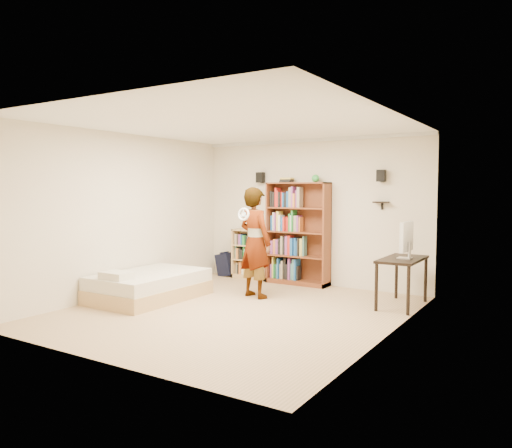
{
  "coord_description": "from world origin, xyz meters",
  "views": [
    {
      "loc": [
        4.04,
        -5.9,
        1.77
      ],
      "look_at": [
        -0.02,
        0.6,
        1.24
      ],
      "focal_mm": 35.0,
      "sensor_mm": 36.0,
      "label": 1
    }
  ],
  "objects": [
    {
      "name": "imac",
      "position": [
        2.01,
        1.54,
        1.01
      ],
      "size": [
        0.2,
        0.57,
        0.55
      ],
      "primitive_type": null,
      "rotation": [
        0.0,
        0.0,
        0.17
      ],
      "color": "silver",
      "rests_on": "computer_desk"
    },
    {
      "name": "speaker_right",
      "position": [
        1.35,
        2.4,
        2.0
      ],
      "size": [
        0.14,
        0.12,
        0.2
      ],
      "primitive_type": "cube",
      "color": "black",
      "rests_on": "room_shell"
    },
    {
      "name": "room_shell",
      "position": [
        0.0,
        0.0,
        1.76
      ],
      "size": [
        4.52,
        5.02,
        2.71
      ],
      "color": "beige",
      "rests_on": "ground"
    },
    {
      "name": "speaker_left",
      "position": [
        -1.05,
        2.4,
        2.0
      ],
      "size": [
        0.14,
        0.12,
        0.2
      ],
      "primitive_type": "cube",
      "color": "black",
      "rests_on": "room_shell"
    },
    {
      "name": "navy_bag",
      "position": [
        -1.86,
        2.33,
        0.24
      ],
      "size": [
        0.37,
        0.25,
        0.48
      ],
      "primitive_type": null,
      "rotation": [
        0.0,
        0.0,
        -0.07
      ],
      "color": "black",
      "rests_on": "ground"
    },
    {
      "name": "wall_shelf",
      "position": [
        1.35,
        2.41,
        1.55
      ],
      "size": [
        0.25,
        0.16,
        0.02
      ],
      "primitive_type": "cube",
      "color": "black",
      "rests_on": "room_shell"
    },
    {
      "name": "low_bookshelf",
      "position": [
        -1.23,
        2.35,
        0.49
      ],
      "size": [
        0.78,
        0.29,
        0.98
      ],
      "primitive_type": null,
      "color": "tan",
      "rests_on": "ground"
    },
    {
      "name": "person",
      "position": [
        -0.27,
        0.96,
        0.9
      ],
      "size": [
        0.75,
        0.59,
        1.8
      ],
      "primitive_type": "imported",
      "rotation": [
        0.0,
        0.0,
        2.87
      ],
      "color": "black",
      "rests_on": "ground"
    },
    {
      "name": "daybed",
      "position": [
        -1.63,
        -0.07,
        0.27
      ],
      "size": [
        1.19,
        1.83,
        0.54
      ],
      "primitive_type": null,
      "color": "beige",
      "rests_on": "ground"
    },
    {
      "name": "computer_desk",
      "position": [
        1.96,
        1.59,
        0.37
      ],
      "size": [
        0.54,
        1.08,
        0.74
      ],
      "primitive_type": null,
      "color": "black",
      "rests_on": "ground"
    },
    {
      "name": "wii_wheel",
      "position": [
        -0.27,
        0.62,
        1.38
      ],
      "size": [
        0.21,
        0.08,
        0.22
      ],
      "primitive_type": "torus",
      "rotation": [
        1.36,
        0.0,
        0.0
      ],
      "color": "silver",
      "rests_on": "person"
    },
    {
      "name": "crown_molding",
      "position": [
        0.0,
        0.0,
        2.67
      ],
      "size": [
        4.5,
        5.0,
        0.06
      ],
      "color": "silver",
      "rests_on": "room_shell"
    },
    {
      "name": "tall_bookshelf",
      "position": [
        -0.18,
        2.33,
        0.95
      ],
      "size": [
        1.2,
        0.35,
        1.9
      ],
      "primitive_type": null,
      "color": "brown",
      "rests_on": "ground"
    },
    {
      "name": "ground",
      "position": [
        0.0,
        0.0,
        0.0
      ],
      "size": [
        4.5,
        5.0,
        0.01
      ],
      "primitive_type": "cube",
      "color": "tan",
      "rests_on": "ground"
    }
  ]
}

